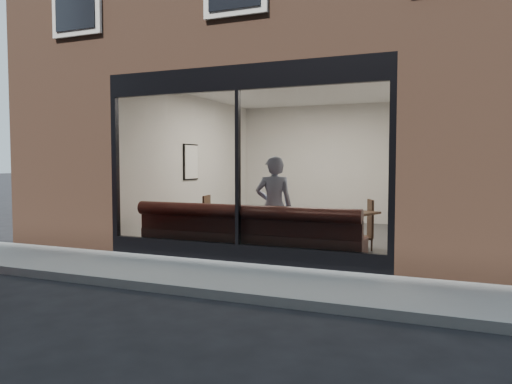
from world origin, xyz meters
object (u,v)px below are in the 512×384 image
at_px(person, 274,207).
at_px(cafe_table_right, 358,213).
at_px(cafe_chair_left, 198,229).
at_px(cafe_chair_right, 360,238).
at_px(banquette, 248,245).
at_px(cafe_table_left, 230,208).

distance_m(person, cafe_table_right, 1.53).
relative_size(cafe_chair_left, cafe_chair_right, 1.10).
height_order(banquette, cafe_table_left, cafe_table_left).
relative_size(person, cafe_table_right, 2.88).
distance_m(person, cafe_chair_right, 1.84).
bearing_deg(cafe_table_left, cafe_table_right, -0.52).
height_order(person, cafe_chair_right, person).
height_order(banquette, cafe_chair_right, banquette).
bearing_deg(cafe_chair_left, banquette, 131.68).
bearing_deg(cafe_chair_left, cafe_table_left, 154.56).
distance_m(banquette, person, 0.80).
bearing_deg(cafe_table_right, banquette, -146.25).
relative_size(person, cafe_chair_right, 4.39).
relative_size(cafe_table_left, cafe_table_right, 0.93).
bearing_deg(cafe_table_left, cafe_chair_right, 8.13).
height_order(cafe_table_left, cafe_chair_left, cafe_table_left).
bearing_deg(banquette, cafe_chair_left, 142.03).
height_order(banquette, person, person).
xyz_separation_m(banquette, person, (0.36, 0.30, 0.65)).
distance_m(banquette, cafe_table_left, 1.52).
xyz_separation_m(banquette, cafe_chair_left, (-1.74, 1.36, 0.01)).
distance_m(cafe_chair_left, cafe_chair_right, 3.37).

